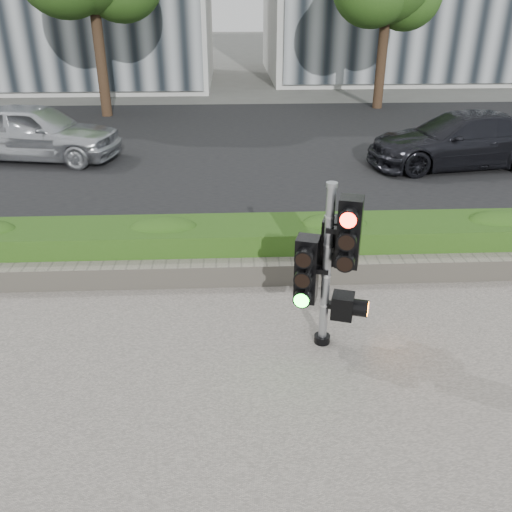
# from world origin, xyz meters

# --- Properties ---
(ground) EXTENTS (120.00, 120.00, 0.00)m
(ground) POSITION_xyz_m (0.00, 0.00, 0.00)
(ground) COLOR #51514C
(ground) RESTS_ON ground
(road) EXTENTS (60.00, 13.00, 0.02)m
(road) POSITION_xyz_m (0.00, 10.00, 0.01)
(road) COLOR black
(road) RESTS_ON ground
(curb) EXTENTS (60.00, 0.25, 0.12)m
(curb) POSITION_xyz_m (0.00, 3.15, 0.06)
(curb) COLOR gray
(curb) RESTS_ON ground
(stone_wall) EXTENTS (12.00, 0.32, 0.34)m
(stone_wall) POSITION_xyz_m (0.00, 1.90, 0.20)
(stone_wall) COLOR gray
(stone_wall) RESTS_ON sidewalk
(hedge) EXTENTS (12.00, 1.00, 0.68)m
(hedge) POSITION_xyz_m (0.00, 2.55, 0.37)
(hedge) COLOR #497E26
(hedge) RESTS_ON sidewalk
(traffic_signal) EXTENTS (0.77, 0.63, 2.10)m
(traffic_signal) POSITION_xyz_m (1.01, 0.31, 1.19)
(traffic_signal) COLOR black
(traffic_signal) RESTS_ON sidewalk
(car_silver) EXTENTS (4.52, 2.48, 1.46)m
(car_silver) POSITION_xyz_m (-5.14, 8.91, 0.75)
(car_silver) COLOR silver
(car_silver) RESTS_ON road
(car_dark) EXTENTS (4.74, 2.35, 1.32)m
(car_dark) POSITION_xyz_m (5.58, 7.82, 0.68)
(car_dark) COLOR black
(car_dark) RESTS_ON road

